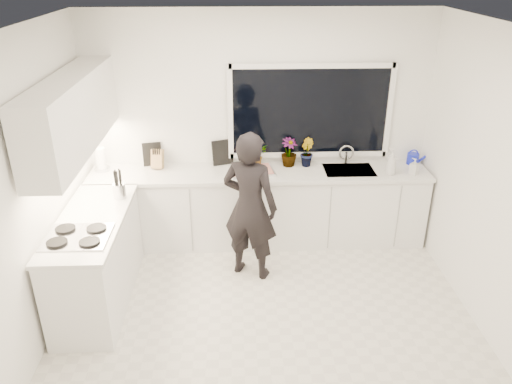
{
  "coord_description": "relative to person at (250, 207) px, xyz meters",
  "views": [
    {
      "loc": [
        -0.25,
        -3.89,
        3.19
      ],
      "look_at": [
        -0.08,
        0.4,
        1.15
      ],
      "focal_mm": 35.0,
      "sensor_mm": 36.0,
      "label": 1
    }
  ],
  "objects": [
    {
      "name": "floor",
      "position": [
        0.13,
        -0.74,
        -0.83
      ],
      "size": [
        4.0,
        3.5,
        0.02
      ],
      "primitive_type": "cube",
      "color": "beige",
      "rests_on": "ground"
    },
    {
      "name": "wall_back",
      "position": [
        0.13,
        1.02,
        0.53
      ],
      "size": [
        4.0,
        0.02,
        2.7
      ],
      "primitive_type": "cube",
      "color": "white",
      "rests_on": "ground"
    },
    {
      "name": "wall_left",
      "position": [
        -1.88,
        -0.74,
        0.53
      ],
      "size": [
        0.02,
        3.5,
        2.7
      ],
      "primitive_type": "cube",
      "color": "white",
      "rests_on": "ground"
    },
    {
      "name": "wall_right",
      "position": [
        2.14,
        -0.74,
        0.53
      ],
      "size": [
        0.02,
        3.5,
        2.7
      ],
      "primitive_type": "cube",
      "color": "white",
      "rests_on": "ground"
    },
    {
      "name": "ceiling",
      "position": [
        0.13,
        -0.74,
        1.89
      ],
      "size": [
        4.0,
        3.5,
        0.02
      ],
      "primitive_type": "cube",
      "color": "white",
      "rests_on": "wall_back"
    },
    {
      "name": "window",
      "position": [
        0.73,
        0.98,
        0.73
      ],
      "size": [
        1.8,
        0.02,
        1.0
      ],
      "primitive_type": "cube",
      "color": "black",
      "rests_on": "wall_back"
    },
    {
      "name": "base_cabinets_back",
      "position": [
        0.13,
        0.71,
        -0.38
      ],
      "size": [
        3.92,
        0.58,
        0.88
      ],
      "primitive_type": "cube",
      "color": "white",
      "rests_on": "floor"
    },
    {
      "name": "base_cabinets_left",
      "position": [
        -1.54,
        -0.39,
        -0.38
      ],
      "size": [
        0.58,
        1.6,
        0.88
      ],
      "primitive_type": "cube",
      "color": "white",
      "rests_on": "floor"
    },
    {
      "name": "countertop_back",
      "position": [
        0.13,
        0.7,
        0.08
      ],
      "size": [
        3.94,
        0.62,
        0.04
      ],
      "primitive_type": "cube",
      "color": "silver",
      "rests_on": "base_cabinets_back"
    },
    {
      "name": "countertop_left",
      "position": [
        -1.54,
        -0.39,
        0.08
      ],
      "size": [
        0.62,
        1.6,
        0.04
      ],
      "primitive_type": "cube",
      "color": "silver",
      "rests_on": "base_cabinets_left"
    },
    {
      "name": "upper_cabinets",
      "position": [
        -1.66,
        -0.04,
        1.03
      ],
      "size": [
        0.34,
        2.1,
        0.7
      ],
      "primitive_type": "cube",
      "color": "white",
      "rests_on": "wall_left"
    },
    {
      "name": "sink",
      "position": [
        1.18,
        0.71,
        0.05
      ],
      "size": [
        0.58,
        0.42,
        0.14
      ],
      "primitive_type": "cube",
      "color": "silver",
      "rests_on": "countertop_back"
    },
    {
      "name": "faucet",
      "position": [
        1.18,
        0.91,
        0.21
      ],
      "size": [
        0.03,
        0.03,
        0.22
      ],
      "primitive_type": "cylinder",
      "color": "silver",
      "rests_on": "countertop_back"
    },
    {
      "name": "stovetop",
      "position": [
        -1.56,
        -0.74,
        0.12
      ],
      "size": [
        0.56,
        0.48,
        0.03
      ],
      "primitive_type": "cube",
      "color": "black",
      "rests_on": "countertop_left"
    },
    {
      "name": "person",
      "position": [
        0.0,
        0.0,
        0.0
      ],
      "size": [
        0.7,
        0.6,
        1.64
      ],
      "primitive_type": "imported",
      "rotation": [
        0.0,
        0.0,
        2.73
      ],
      "color": "black",
      "rests_on": "floor"
    },
    {
      "name": "pizza_tray",
      "position": [
        0.04,
        0.68,
        0.12
      ],
      "size": [
        0.54,
        0.43,
        0.03
      ],
      "primitive_type": "cube",
      "rotation": [
        0.0,
        0.0,
        0.14
      ],
      "color": "silver",
      "rests_on": "countertop_back"
    },
    {
      "name": "pizza",
      "position": [
        0.04,
        0.68,
        0.13
      ],
      "size": [
        0.49,
        0.38,
        0.01
      ],
      "primitive_type": "cube",
      "rotation": [
        0.0,
        0.0,
        0.14
      ],
      "color": "red",
      "rests_on": "pizza_tray"
    },
    {
      "name": "watering_can",
      "position": [
        1.98,
        0.87,
        0.17
      ],
      "size": [
        0.14,
        0.14,
        0.13
      ],
      "primitive_type": "cylinder",
      "rotation": [
        0.0,
        0.0,
        0.0
      ],
      "color": "#1521CA",
      "rests_on": "countertop_back"
    },
    {
      "name": "paper_towel_roll",
      "position": [
        -1.7,
        0.81,
        0.23
      ],
      "size": [
        0.11,
        0.11,
        0.26
      ],
      "primitive_type": "cylinder",
      "rotation": [
        0.0,
        0.0,
        -0.03
      ],
      "color": "white",
      "rests_on": "countertop_back"
    },
    {
      "name": "knife_block",
      "position": [
        -1.06,
        0.85,
        0.21
      ],
      "size": [
        0.14,
        0.12,
        0.22
      ],
      "primitive_type": "cube",
      "rotation": [
        0.0,
        0.0,
        -0.16
      ],
      "color": "olive",
      "rests_on": "countertop_back"
    },
    {
      "name": "utensil_crock",
      "position": [
        -1.34,
        0.06,
        0.18
      ],
      "size": [
        0.14,
        0.14,
        0.16
      ],
      "primitive_type": "cylinder",
      "rotation": [
        0.0,
        0.0,
        -0.09
      ],
      "color": "#B5B5BA",
      "rests_on": "countertop_left"
    },
    {
      "name": "picture_frame_large",
      "position": [
        -1.13,
        0.95,
        0.24
      ],
      "size": [
        0.22,
        0.06,
        0.28
      ],
      "primitive_type": "cube",
      "rotation": [
        0.0,
        0.0,
        0.19
      ],
      "color": "black",
      "rests_on": "countertop_back"
    },
    {
      "name": "picture_frame_small",
      "position": [
        -0.3,
        0.95,
        0.25
      ],
      "size": [
        0.24,
        0.1,
        0.3
      ],
      "primitive_type": "cube",
      "rotation": [
        0.0,
        0.0,
        0.34
      ],
      "color": "black",
      "rests_on": "countertop_back"
    },
    {
      "name": "herb_plants",
      "position": [
        0.38,
        0.87,
        0.26
      ],
      "size": [
        0.84,
        0.31,
        0.34
      ],
      "color": "#26662D",
      "rests_on": "countertop_back"
    },
    {
      "name": "soap_bottles",
      "position": [
        1.7,
        0.56,
        0.23
      ],
      "size": [
        0.41,
        0.16,
        0.29
      ],
      "color": "#D8BF66",
      "rests_on": "countertop_back"
    }
  ]
}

